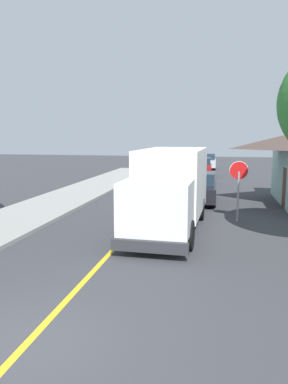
# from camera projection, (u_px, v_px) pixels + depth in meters

# --- Properties ---
(ground_plane) EXTENTS (120.00, 120.00, 0.00)m
(ground_plane) POSITION_uv_depth(u_px,v_px,m) (25.00, 345.00, 6.78)
(ground_plane) COLOR #38383D
(centre_line_yellow) EXTENTS (0.16, 56.00, 0.01)m
(centre_line_yellow) POSITION_uv_depth(u_px,v_px,m) (140.00, 221.00, 16.47)
(centre_line_yellow) COLOR gold
(centre_line_yellow) RESTS_ON ground
(box_truck) EXTENTS (2.65, 7.26, 3.20)m
(box_truck) POSITION_uv_depth(u_px,v_px,m) (170.00, 186.00, 14.83)
(box_truck) COLOR white
(box_truck) RESTS_ON ground
(parked_car_near) EXTENTS (1.83, 4.41, 1.67)m
(parked_car_near) POSITION_uv_depth(u_px,v_px,m) (200.00, 188.00, 20.98)
(parked_car_near) COLOR black
(parked_car_near) RESTS_ON ground
(parked_car_mid) EXTENTS (1.99, 4.47, 1.67)m
(parked_car_mid) POSITION_uv_depth(u_px,v_px,m) (195.00, 175.00, 28.17)
(parked_car_mid) COLOR #2D4793
(parked_car_mid) RESTS_ON ground
(parked_car_far) EXTENTS (1.89, 4.44, 1.67)m
(parked_car_far) POSITION_uv_depth(u_px,v_px,m) (202.00, 167.00, 34.41)
(parked_car_far) COLOR maroon
(parked_car_far) RESTS_ON ground
(parked_car_furthest) EXTENTS (1.83, 4.41, 1.67)m
(parked_car_furthest) POSITION_uv_depth(u_px,v_px,m) (208.00, 162.00, 41.61)
(parked_car_furthest) COLOR #B7B7BC
(parked_car_furthest) RESTS_ON ground
(stop_sign) EXTENTS (0.80, 0.10, 2.65)m
(stop_sign) POSITION_uv_depth(u_px,v_px,m) (239.00, 180.00, 16.16)
(stop_sign) COLOR gray
(stop_sign) RESTS_ON ground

